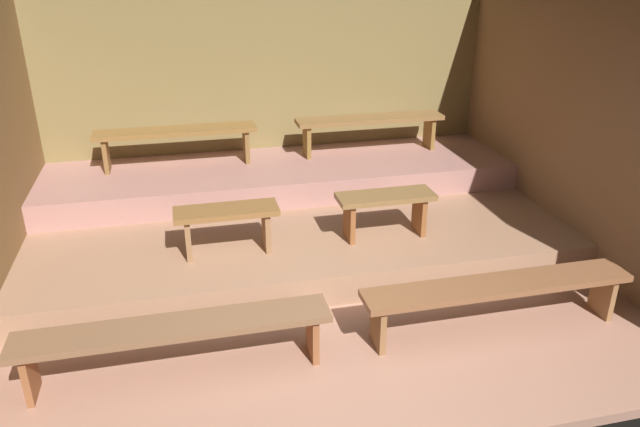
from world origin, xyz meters
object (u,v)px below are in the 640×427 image
object	(u,v)px
bench_lower_left	(227,220)
bench_middle_left	(176,136)
bench_floor_left	(175,333)
bench_middle_right	(370,123)
bench_floor_right	(498,290)
bench_lower_right	(385,205)

from	to	relation	value
bench_lower_left	bench_middle_left	size ratio (longest dim) A/B	0.52
bench_floor_left	bench_middle_right	size ratio (longest dim) A/B	1.24
bench_middle_right	bench_floor_right	bearing A→B (deg)	-87.78
bench_lower_right	bench_middle_right	world-z (taller)	bench_middle_right
bench_lower_left	bench_middle_left	bearing A→B (deg)	102.51
bench_floor_right	bench_lower_left	size ratio (longest dim) A/B	2.38
bench_lower_left	bench_lower_right	xyz separation A→B (m)	(1.54, 0.00, 0.00)
bench_middle_left	bench_middle_right	world-z (taller)	same
bench_lower_left	bench_lower_right	size ratio (longest dim) A/B	1.00
bench_middle_left	bench_middle_right	size ratio (longest dim) A/B	1.00
bench_floor_right	bench_middle_left	xyz separation A→B (m)	(-2.44, 3.10, 0.58)
bench_floor_left	bench_floor_right	distance (m)	2.56
bench_lower_left	bench_middle_right	distance (m)	2.63
bench_lower_left	bench_middle_right	xyz separation A→B (m)	(1.93, 1.76, 0.32)
bench_floor_right	bench_middle_right	world-z (taller)	bench_middle_right
bench_floor_right	bench_floor_left	bearing A→B (deg)	180.00
bench_middle_left	bench_floor_right	bearing A→B (deg)	-51.81
bench_middle_left	bench_floor_left	bearing A→B (deg)	-92.22
bench_middle_right	bench_lower_right	bearing A→B (deg)	-102.51
bench_floor_left	bench_lower_right	world-z (taller)	bench_lower_right
bench_floor_left	bench_middle_right	xyz separation A→B (m)	(2.44, 3.10, 0.58)
bench_floor_left	bench_middle_right	bearing A→B (deg)	51.81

